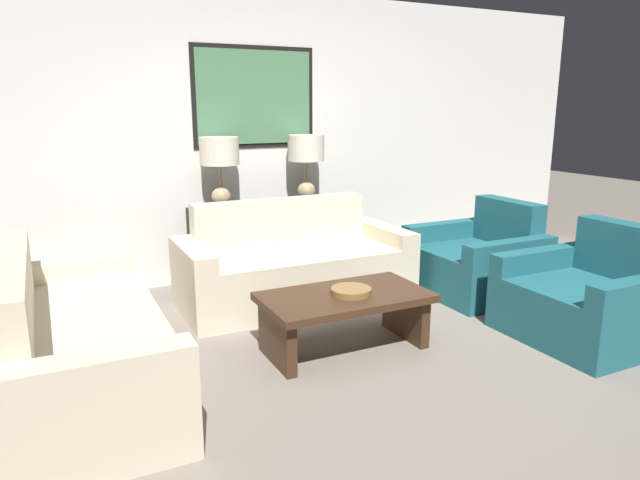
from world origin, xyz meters
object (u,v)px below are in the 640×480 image
at_px(console_table, 266,243).
at_px(table_lamp_right, 306,155).
at_px(couch_by_side, 78,346).
at_px(table_lamp_left, 220,158).
at_px(coffee_table, 345,309).
at_px(decorative_bowl, 351,291).
at_px(armchair_near_back_wall, 478,262).
at_px(couch_by_back_wall, 294,268).
at_px(armchair_near_camera, 588,301).

xyz_separation_m(console_table, table_lamp_right, (0.42, 0.00, 0.81)).
bearing_deg(couch_by_side, console_table, 42.06).
xyz_separation_m(table_lamp_left, coffee_table, (0.32, -1.73, -0.88)).
relative_size(table_lamp_left, decorative_bowl, 2.34).
bearing_deg(decorative_bowl, armchair_near_back_wall, 20.18).
distance_m(table_lamp_left, couch_by_back_wall, 1.18).
relative_size(console_table, armchair_near_camera, 1.43).
xyz_separation_m(couch_by_back_wall, armchair_near_camera, (1.56, -1.65, -0.02)).
height_order(coffee_table, armchair_near_camera, armchair_near_camera).
xyz_separation_m(console_table, armchair_near_back_wall, (1.56, -1.16, -0.09)).
bearing_deg(table_lamp_left, armchair_near_back_wall, -30.30).
distance_m(couch_by_side, armchair_near_camera, 3.40).
xyz_separation_m(table_lamp_left, armchair_near_camera, (1.98, -2.31, -0.90)).
distance_m(coffee_table, armchair_near_back_wall, 1.76).
bearing_deg(couch_by_back_wall, coffee_table, -95.26).
relative_size(coffee_table, decorative_bowl, 4.11).
bearing_deg(armchair_near_camera, decorative_bowl, 161.41).
xyz_separation_m(couch_by_back_wall, couch_by_side, (-1.76, -0.94, 0.00)).
bearing_deg(console_table, couch_by_back_wall, -90.00).
bearing_deg(console_table, table_lamp_right, 0.00).
xyz_separation_m(table_lamp_right, decorative_bowl, (-0.49, -1.76, -0.75)).
xyz_separation_m(table_lamp_left, armchair_near_back_wall, (1.98, -1.16, -0.90)).
bearing_deg(couch_by_back_wall, decorative_bowl, -93.46).
xyz_separation_m(table_lamp_right, coffee_table, (-0.52, -1.73, -0.88)).
relative_size(table_lamp_right, couch_by_side, 0.33).
distance_m(couch_by_back_wall, decorative_bowl, 1.12).
xyz_separation_m(table_lamp_right, couch_by_back_wall, (-0.42, -0.65, -0.88)).
distance_m(couch_by_side, coffee_table, 1.67).
height_order(table_lamp_right, armchair_near_back_wall, table_lamp_right).
bearing_deg(coffee_table, decorative_bowl, -37.84).
xyz_separation_m(console_table, table_lamp_left, (-0.42, 0.00, 0.81)).
bearing_deg(armchair_near_back_wall, table_lamp_right, 134.61).
height_order(armchair_near_back_wall, armchair_near_camera, same).
distance_m(table_lamp_left, couch_by_side, 2.26).
height_order(couch_by_back_wall, decorative_bowl, couch_by_back_wall).
xyz_separation_m(console_table, couch_by_side, (-1.76, -1.59, -0.07)).
height_order(couch_by_side, armchair_near_camera, couch_by_side).
height_order(console_table, armchair_near_back_wall, armchair_near_back_wall).
distance_m(table_lamp_left, decorative_bowl, 1.94).
height_order(couch_by_back_wall, couch_by_side, same).
bearing_deg(coffee_table, armchair_near_back_wall, 19.03).
bearing_deg(couch_by_side, table_lamp_left, 49.85).
bearing_deg(table_lamp_left, coffee_table, -79.52).
bearing_deg(table_lamp_left, armchair_near_camera, -49.30).
relative_size(couch_by_back_wall, armchair_near_camera, 1.96).
bearing_deg(coffee_table, armchair_near_camera, -19.03).
distance_m(couch_by_side, decorative_bowl, 1.71).
xyz_separation_m(coffee_table, armchair_near_back_wall, (1.66, 0.57, -0.02)).
bearing_deg(decorative_bowl, coffee_table, 142.16).
height_order(couch_by_side, armchair_near_back_wall, couch_by_side).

